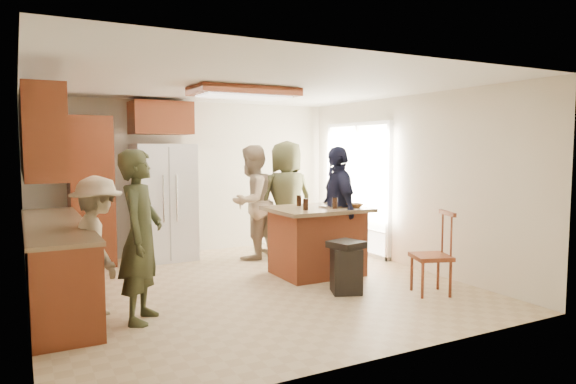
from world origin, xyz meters
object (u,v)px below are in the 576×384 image
person_behind_right (286,200)px  spindle_chair (433,256)px  kitchen_island (317,240)px  person_side_right (337,209)px  person_front_left (141,236)px  trash_bin (346,267)px  person_behind_left (252,202)px  person_counter (98,245)px  refrigerator (164,202)px

person_behind_right → spindle_chair: bearing=106.2°
kitchen_island → person_side_right: bearing=4.2°
person_front_left → person_behind_right: bearing=-25.0°
person_behind_right → trash_bin: size_ratio=2.94×
person_front_left → spindle_chair: size_ratio=1.74×
person_behind_left → kitchen_island: 1.47m
person_behind_left → trash_bin: (0.21, -2.31, -0.57)m
spindle_chair → person_counter: bearing=162.7°
person_behind_left → person_counter: bearing=2.1°
person_counter → kitchen_island: (2.90, 0.34, -0.25)m
person_front_left → kitchen_island: 2.70m
spindle_chair → trash_bin: bearing=149.5°
trash_bin → spindle_chair: 1.04m
person_counter → refrigerator: 2.61m
kitchen_island → refrigerator: bearing=130.0°
person_front_left → person_side_right: size_ratio=0.98×
person_counter → trash_bin: person_counter is taller
kitchen_island → spindle_chair: (0.72, -1.47, -0.02)m
person_behind_right → trash_bin: bearing=85.4°
spindle_chair → person_front_left: bearing=168.7°
person_behind_right → trash_bin: 2.19m
person_behind_left → person_counter: (-2.52, -1.70, -0.17)m
person_front_left → person_counter: bearing=65.2°
person_behind_left → person_side_right: person_behind_left is taller
refrigerator → trash_bin: (1.46, -2.88, -0.58)m
person_front_left → refrigerator: (0.93, 2.74, 0.03)m
person_behind_right → person_side_right: bearing=104.7°
person_behind_left → refrigerator: bearing=-56.4°
person_front_left → trash_bin: 2.45m
refrigerator → trash_bin: refrigerator is taller
person_counter → person_behind_right: bearing=-69.4°
person_counter → kitchen_island: bearing=-88.7°
person_behind_left → trash_bin: person_behind_left is taller
person_counter → spindle_chair: person_counter is taller
person_side_right → spindle_chair: size_ratio=1.78×
person_side_right → trash_bin: (-0.51, -0.97, -0.56)m
person_behind_left → refrigerator: (-1.24, 0.57, 0.01)m
refrigerator → trash_bin: bearing=-63.1°
person_behind_left → spindle_chair: (1.10, -2.83, -0.44)m
person_front_left → person_behind_right: (2.67, 1.95, 0.06)m
person_behind_left → person_counter: 3.05m
person_counter → person_behind_left: bearing=-61.4°
person_front_left → trash_bin: size_ratio=2.75×
kitchen_island → person_behind_right: bearing=84.0°
person_front_left → person_behind_right: person_behind_right is taller
person_counter → spindle_chair: 3.81m
person_front_left → person_counter: size_ratio=1.19×
person_side_right → kitchen_island: 0.54m
person_front_left → kitchen_island: bearing=-43.5°
kitchen_island → spindle_chair: 1.64m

